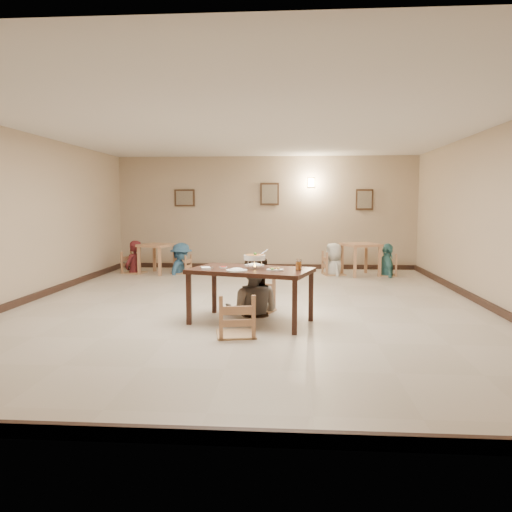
# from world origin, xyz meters

# --- Properties ---
(floor) EXTENTS (10.00, 10.00, 0.00)m
(floor) POSITION_xyz_m (0.00, 0.00, 0.00)
(floor) COLOR #C1B19E
(floor) RESTS_ON ground
(ceiling) EXTENTS (10.00, 10.00, 0.00)m
(ceiling) POSITION_xyz_m (0.00, 0.00, 3.00)
(ceiling) COLOR silver
(ceiling) RESTS_ON wall_back
(wall_back) EXTENTS (10.00, 0.00, 10.00)m
(wall_back) POSITION_xyz_m (0.00, 5.00, 1.50)
(wall_back) COLOR tan
(wall_back) RESTS_ON floor
(wall_front) EXTENTS (10.00, 0.00, 10.00)m
(wall_front) POSITION_xyz_m (0.00, -5.00, 1.50)
(wall_front) COLOR tan
(wall_front) RESTS_ON floor
(wall_left) EXTENTS (0.00, 10.00, 10.00)m
(wall_left) POSITION_xyz_m (-4.00, 0.00, 1.50)
(wall_left) COLOR tan
(wall_left) RESTS_ON floor
(wall_right) EXTENTS (0.00, 10.00, 10.00)m
(wall_right) POSITION_xyz_m (4.00, 0.00, 1.50)
(wall_right) COLOR tan
(wall_right) RESTS_ON floor
(baseboard_back) EXTENTS (8.00, 0.06, 0.12)m
(baseboard_back) POSITION_xyz_m (0.00, 4.97, 0.06)
(baseboard_back) COLOR #301D16
(baseboard_back) RESTS_ON floor
(baseboard_front) EXTENTS (8.00, 0.06, 0.12)m
(baseboard_front) POSITION_xyz_m (0.00, -4.97, 0.06)
(baseboard_front) COLOR #301D16
(baseboard_front) RESTS_ON floor
(baseboard_left) EXTENTS (0.06, 10.00, 0.12)m
(baseboard_left) POSITION_xyz_m (-3.97, 0.00, 0.06)
(baseboard_left) COLOR #301D16
(baseboard_left) RESTS_ON floor
(baseboard_right) EXTENTS (0.06, 10.00, 0.12)m
(baseboard_right) POSITION_xyz_m (3.97, 0.00, 0.06)
(baseboard_right) COLOR #301D16
(baseboard_right) RESTS_ON floor
(picture_a) EXTENTS (0.55, 0.04, 0.45)m
(picture_a) POSITION_xyz_m (-2.20, 4.96, 1.90)
(picture_a) COLOR #3A2517
(picture_a) RESTS_ON wall_back
(picture_b) EXTENTS (0.50, 0.04, 0.60)m
(picture_b) POSITION_xyz_m (0.10, 4.96, 2.00)
(picture_b) COLOR #3A2517
(picture_b) RESTS_ON wall_back
(picture_c) EXTENTS (0.45, 0.04, 0.55)m
(picture_c) POSITION_xyz_m (2.60, 4.96, 1.85)
(picture_c) COLOR #3A2517
(picture_c) RESTS_ON wall_back
(wall_sconce) EXTENTS (0.16, 0.05, 0.22)m
(wall_sconce) POSITION_xyz_m (1.20, 4.96, 2.30)
(wall_sconce) COLOR #FFD88C
(wall_sconce) RESTS_ON wall_back
(main_table) EXTENTS (1.92, 1.42, 0.80)m
(main_table) POSITION_xyz_m (0.11, -1.23, 0.72)
(main_table) COLOR #3A1E15
(main_table) RESTS_ON floor
(chair_far) EXTENTS (0.51, 0.51, 1.08)m
(chair_far) POSITION_xyz_m (0.13, -0.52, 0.54)
(chair_far) COLOR tan
(chair_far) RESTS_ON floor
(chair_near) EXTENTS (0.51, 0.51, 1.08)m
(chair_near) POSITION_xyz_m (-0.03, -1.96, 0.54)
(chair_near) COLOR tan
(chair_near) RESTS_ON floor
(main_diner) EXTENTS (0.97, 0.78, 1.88)m
(main_diner) POSITION_xyz_m (0.09, -0.63, 0.94)
(main_diner) COLOR gray
(main_diner) RESTS_ON floor
(curry_warmer) EXTENTS (0.35, 0.31, 0.28)m
(curry_warmer) POSITION_xyz_m (0.16, -1.25, 0.97)
(curry_warmer) COLOR silver
(curry_warmer) RESTS_ON main_table
(rice_plate_far) EXTENTS (0.30, 0.30, 0.07)m
(rice_plate_far) POSITION_xyz_m (0.14, -0.93, 0.82)
(rice_plate_far) COLOR white
(rice_plate_far) RESTS_ON main_table
(rice_plate_near) EXTENTS (0.30, 0.30, 0.07)m
(rice_plate_near) POSITION_xyz_m (-0.07, -1.54, 0.82)
(rice_plate_near) COLOR white
(rice_plate_near) RESTS_ON main_table
(fried_plate) EXTENTS (0.25, 0.25, 0.05)m
(fried_plate) POSITION_xyz_m (0.46, -1.42, 0.82)
(fried_plate) COLOR white
(fried_plate) RESTS_ON main_table
(chili_dish) EXTENTS (0.12, 0.12, 0.02)m
(chili_dish) POSITION_xyz_m (-0.30, -1.20, 0.81)
(chili_dish) COLOR white
(chili_dish) RESTS_ON main_table
(napkin_cutlery) EXTENTS (0.20, 0.27, 0.03)m
(napkin_cutlery) POSITION_xyz_m (-0.53, -1.34, 0.82)
(napkin_cutlery) COLOR white
(napkin_cutlery) RESTS_ON main_table
(drink_glass) EXTENTS (0.08, 0.08, 0.16)m
(drink_glass) POSITION_xyz_m (0.80, -1.38, 0.88)
(drink_glass) COLOR white
(drink_glass) RESTS_ON main_table
(bg_table_left) EXTENTS (0.96, 0.96, 0.74)m
(bg_table_left) POSITION_xyz_m (-2.67, 3.77, 0.61)
(bg_table_left) COLOR tan
(bg_table_left) RESTS_ON floor
(bg_table_right) EXTENTS (1.01, 1.01, 0.78)m
(bg_table_right) POSITION_xyz_m (2.38, 3.82, 0.64)
(bg_table_right) COLOR tan
(bg_table_right) RESTS_ON floor
(bg_chair_ll) EXTENTS (0.48, 0.48, 1.02)m
(bg_chair_ll) POSITION_xyz_m (-3.27, 3.80, 0.51)
(bg_chair_ll) COLOR tan
(bg_chair_ll) RESTS_ON floor
(bg_chair_lr) EXTENTS (0.42, 0.42, 0.89)m
(bg_chair_lr) POSITION_xyz_m (-2.07, 3.84, 0.44)
(bg_chair_lr) COLOR tan
(bg_chair_lr) RESTS_ON floor
(bg_chair_rl) EXTENTS (0.50, 0.50, 1.07)m
(bg_chair_rl) POSITION_xyz_m (1.74, 3.89, 0.53)
(bg_chair_rl) COLOR tan
(bg_chair_rl) RESTS_ON floor
(bg_chair_rr) EXTENTS (0.46, 0.46, 0.97)m
(bg_chair_rr) POSITION_xyz_m (3.02, 3.83, 0.49)
(bg_chair_rr) COLOR tan
(bg_chair_rr) RESTS_ON floor
(bg_diner_a) EXTENTS (0.58, 0.70, 1.65)m
(bg_diner_a) POSITION_xyz_m (-3.27, 3.80, 0.82)
(bg_diner_a) COLOR #581A1E
(bg_diner_a) RESTS_ON floor
(bg_diner_b) EXTENTS (0.73, 1.08, 1.54)m
(bg_diner_b) POSITION_xyz_m (-2.07, 3.84, 0.77)
(bg_diner_b) COLOR teal
(bg_diner_b) RESTS_ON floor
(bg_diner_c) EXTENTS (0.67, 0.86, 1.57)m
(bg_diner_c) POSITION_xyz_m (1.74, 3.89, 0.78)
(bg_diner_c) COLOR silver
(bg_diner_c) RESTS_ON floor
(bg_diner_d) EXTENTS (0.39, 0.92, 1.57)m
(bg_diner_d) POSITION_xyz_m (3.02, 3.83, 0.79)
(bg_diner_d) COLOR teal
(bg_diner_d) RESTS_ON floor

